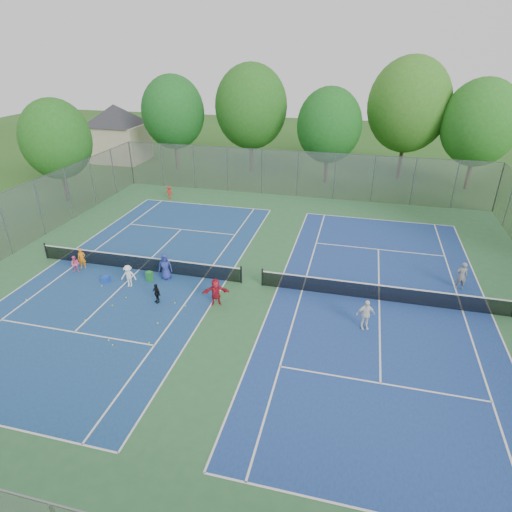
{
  "coord_description": "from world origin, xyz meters",
  "views": [
    {
      "loc": [
        5.31,
        -20.26,
        12.24
      ],
      "look_at": [
        0.0,
        1.0,
        1.3
      ],
      "focal_mm": 30.0,
      "sensor_mm": 36.0,
      "label": 1
    }
  ],
  "objects_px": {
    "net_left": "(138,263)",
    "ball_crate": "(106,279)",
    "net_right": "(380,293)",
    "ball_hopper": "(150,276)",
    "instructor": "(462,276)"
  },
  "relations": [
    {
      "from": "net_left",
      "to": "ball_hopper",
      "type": "height_order",
      "value": "net_left"
    },
    {
      "from": "net_left",
      "to": "ball_hopper",
      "type": "distance_m",
      "value": 1.64
    },
    {
      "from": "net_right",
      "to": "instructor",
      "type": "distance_m",
      "value": 4.9
    },
    {
      "from": "net_right",
      "to": "ball_hopper",
      "type": "bearing_deg",
      "value": -175.22
    },
    {
      "from": "net_left",
      "to": "ball_hopper",
      "type": "bearing_deg",
      "value": -40.63
    },
    {
      "from": "ball_hopper",
      "to": "instructor",
      "type": "xyz_separation_m",
      "value": [
        17.06,
        3.4,
        0.52
      ]
    },
    {
      "from": "net_left",
      "to": "net_right",
      "type": "height_order",
      "value": "same"
    },
    {
      "from": "net_right",
      "to": "ball_hopper",
      "type": "relative_size",
      "value": 21.65
    },
    {
      "from": "net_left",
      "to": "ball_crate",
      "type": "height_order",
      "value": "net_left"
    },
    {
      "from": "net_left",
      "to": "ball_crate",
      "type": "relative_size",
      "value": 33.12
    },
    {
      "from": "net_left",
      "to": "net_right",
      "type": "xyz_separation_m",
      "value": [
        14.0,
        0.0,
        0.0
      ]
    },
    {
      "from": "ball_crate",
      "to": "instructor",
      "type": "relative_size",
      "value": 0.24
    },
    {
      "from": "net_left",
      "to": "instructor",
      "type": "xyz_separation_m",
      "value": [
        18.3,
        2.33,
        0.36
      ]
    },
    {
      "from": "ball_hopper",
      "to": "instructor",
      "type": "distance_m",
      "value": 17.4
    },
    {
      "from": "net_left",
      "to": "ball_hopper",
      "type": "xyz_separation_m",
      "value": [
        1.24,
        -1.07,
        -0.16
      ]
    }
  ]
}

